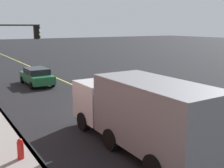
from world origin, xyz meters
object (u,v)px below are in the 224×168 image
at_px(car_black, 138,84).
at_px(truck_gray, 140,111).
at_px(car_green, 37,76).
at_px(traffic_light_mast, 9,48).
at_px(fire_hydrant, 21,150).

bearing_deg(car_black, truck_gray, 143.13).
bearing_deg(car_green, car_black, -144.18).
distance_m(car_green, traffic_light_mast, 6.77).
distance_m(car_black, traffic_light_mast, 9.28).
distance_m(car_black, truck_gray, 9.27).
relative_size(car_black, truck_gray, 0.62).
xyz_separation_m(car_black, traffic_light_mast, (2.18, 8.55, 2.90)).
distance_m(car_green, fire_hydrant, 14.27).
distance_m(truck_gray, traffic_light_mast, 10.24).
bearing_deg(car_black, car_green, 35.82).
height_order(car_black, fire_hydrant, car_black).
height_order(car_black, traffic_light_mast, traffic_light_mast).
bearing_deg(truck_gray, fire_hydrant, 73.72).
xyz_separation_m(car_black, fire_hydrant, (-6.06, 10.08, -0.31)).
bearing_deg(traffic_light_mast, car_green, -31.66).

